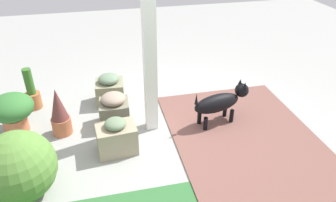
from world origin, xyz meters
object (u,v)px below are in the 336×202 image
(terracotta_pot_broad, at_px, (12,110))
(terracotta_pot_tall, at_px, (32,94))
(round_shrub, at_px, (19,167))
(dog, at_px, (221,102))
(stone_planter_mid, at_px, (117,137))
(stone_planter_near, at_px, (114,110))
(terracotta_pot_spiky, at_px, (59,113))
(porch_pillar, at_px, (149,43))
(stone_planter_nearest, at_px, (110,90))

(terracotta_pot_broad, relative_size, terracotta_pot_tall, 0.88)
(round_shrub, relative_size, dog, 0.88)
(stone_planter_mid, bearing_deg, stone_planter_near, -92.26)
(stone_planter_mid, xyz_separation_m, round_shrub, (0.97, 0.47, 0.16))
(stone_planter_mid, relative_size, terracotta_pot_spiky, 0.74)
(stone_planter_mid, height_order, terracotta_pot_broad, terracotta_pot_broad)
(stone_planter_near, distance_m, dog, 1.41)
(porch_pillar, relative_size, terracotta_pot_tall, 3.81)
(porch_pillar, xyz_separation_m, dog, (-0.91, 0.12, -0.86))
(stone_planter_near, distance_m, terracotta_pot_broad, 1.28)
(terracotta_pot_broad, xyz_separation_m, dog, (-2.64, 0.40, 0.00))
(stone_planter_nearest, bearing_deg, stone_planter_near, 91.77)
(round_shrub, xyz_separation_m, terracotta_pot_broad, (0.27, -1.17, -0.04))
(terracotta_pot_spiky, bearing_deg, terracotta_pot_broad, -16.77)
(stone_planter_near, height_order, terracotta_pot_spiky, terracotta_pot_spiky)
(porch_pillar, xyz_separation_m, terracotta_pot_tall, (1.59, -0.85, -0.96))
(terracotta_pot_spiky, bearing_deg, porch_pillar, 174.43)
(terracotta_pot_tall, bearing_deg, dog, 158.83)
(porch_pillar, distance_m, stone_planter_nearest, 1.33)
(stone_planter_nearest, height_order, dog, dog)
(stone_planter_nearest, distance_m, dog, 1.65)
(terracotta_pot_broad, xyz_separation_m, terracotta_pot_tall, (-0.15, -0.56, -0.10))
(stone_planter_mid, distance_m, terracotta_pot_broad, 1.43)
(round_shrub, relative_size, terracotta_pot_broad, 1.32)
(stone_planter_near, height_order, terracotta_pot_tall, terracotta_pot_tall)
(stone_planter_near, relative_size, dog, 0.56)
(dog, bearing_deg, porch_pillar, -7.24)
(terracotta_pot_tall, bearing_deg, stone_planter_nearest, 175.35)
(stone_planter_near, xyz_separation_m, stone_planter_mid, (0.02, 0.58, -0.02))
(stone_planter_nearest, distance_m, stone_planter_near, 0.59)
(stone_planter_mid, height_order, dog, dog)
(stone_planter_mid, distance_m, terracotta_pot_spiky, 0.85)
(porch_pillar, relative_size, terracotta_pot_broad, 4.32)
(stone_planter_near, xyz_separation_m, terracotta_pot_tall, (1.12, -0.68, -0.00))
(terracotta_pot_tall, bearing_deg, porch_pillar, 151.82)
(stone_planter_nearest, distance_m, terracotta_pot_spiky, 0.93)
(stone_planter_mid, bearing_deg, terracotta_pot_spiky, -38.21)
(stone_planter_mid, xyz_separation_m, terracotta_pot_tall, (1.10, -1.26, 0.02))
(round_shrub, height_order, terracotta_pot_spiky, round_shrub)
(terracotta_pot_broad, relative_size, dog, 0.67)
(terracotta_pot_broad, bearing_deg, porch_pillar, 170.57)
(stone_planter_nearest, height_order, stone_planter_mid, stone_planter_nearest)
(porch_pillar, bearing_deg, terracotta_pot_tall, -28.18)
(stone_planter_nearest, height_order, terracotta_pot_spiky, terracotta_pot_spiky)
(round_shrub, xyz_separation_m, terracotta_pot_spiky, (-0.31, -0.99, -0.05))
(stone_planter_mid, xyz_separation_m, terracotta_pot_spiky, (0.66, -0.52, 0.11))
(terracotta_pot_broad, relative_size, terracotta_pot_spiky, 0.85)
(porch_pillar, height_order, dog, porch_pillar)
(terracotta_pot_spiky, bearing_deg, stone_planter_near, -174.80)
(stone_planter_near, bearing_deg, stone_planter_mid, 87.74)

